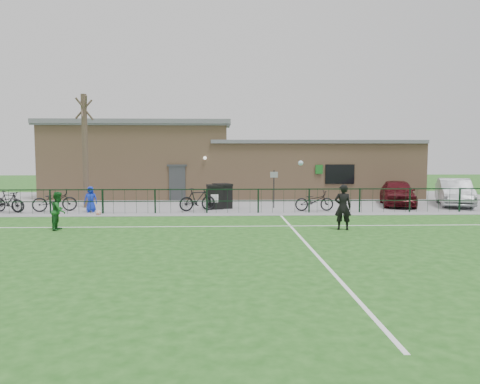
{
  "coord_description": "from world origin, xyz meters",
  "views": [
    {
      "loc": [
        -0.73,
        -14.59,
        3.01
      ],
      "look_at": [
        0.0,
        5.0,
        1.3
      ],
      "focal_mm": 35.0,
      "sensor_mm": 36.0,
      "label": 1
    }
  ],
  "objects_px": {
    "bare_tree": "(85,151)",
    "bicycle_a": "(5,202)",
    "sign_post": "(274,189)",
    "bicycle_b": "(9,201)",
    "ball_ground": "(99,213)",
    "bicycle_e": "(314,201)",
    "car_silver": "(454,192)",
    "car_maroon": "(397,193)",
    "bicycle_d": "(197,199)",
    "wheelie_bin_right": "(223,197)",
    "outfield_player": "(59,211)",
    "bicycle_c": "(55,200)",
    "spectator_child": "(91,199)",
    "wheelie_bin_left": "(215,198)"
  },
  "relations": [
    {
      "from": "wheelie_bin_right",
      "to": "bicycle_e",
      "type": "xyz_separation_m",
      "value": [
        4.61,
        -1.33,
        -0.09
      ]
    },
    {
      "from": "car_maroon",
      "to": "bicycle_a",
      "type": "height_order",
      "value": "car_maroon"
    },
    {
      "from": "sign_post",
      "to": "bicycle_c",
      "type": "xyz_separation_m",
      "value": [
        -11.07,
        -1.05,
        -0.45
      ]
    },
    {
      "from": "sign_post",
      "to": "bicycle_c",
      "type": "height_order",
      "value": "sign_post"
    },
    {
      "from": "car_maroon",
      "to": "bicycle_d",
      "type": "height_order",
      "value": "car_maroon"
    },
    {
      "from": "wheelie_bin_left",
      "to": "bicycle_a",
      "type": "distance_m",
      "value": 10.28
    },
    {
      "from": "car_maroon",
      "to": "wheelie_bin_right",
      "type": "bearing_deg",
      "value": -160.89
    },
    {
      "from": "sign_post",
      "to": "outfield_player",
      "type": "height_order",
      "value": "sign_post"
    },
    {
      "from": "bare_tree",
      "to": "bicycle_c",
      "type": "distance_m",
      "value": 3.13
    },
    {
      "from": "bicycle_a",
      "to": "ball_ground",
      "type": "height_order",
      "value": "bicycle_a"
    },
    {
      "from": "sign_post",
      "to": "ball_ground",
      "type": "bearing_deg",
      "value": -164.31
    },
    {
      "from": "car_silver",
      "to": "bicycle_d",
      "type": "bearing_deg",
      "value": -154.0
    },
    {
      "from": "bicycle_b",
      "to": "bicycle_c",
      "type": "height_order",
      "value": "bicycle_c"
    },
    {
      "from": "car_silver",
      "to": "bicycle_c",
      "type": "bearing_deg",
      "value": -156.51
    },
    {
      "from": "sign_post",
      "to": "ball_ground",
      "type": "xyz_separation_m",
      "value": [
        -8.56,
        -2.41,
        -0.9
      ]
    },
    {
      "from": "wheelie_bin_right",
      "to": "spectator_child",
      "type": "xyz_separation_m",
      "value": [
        -6.49,
        -1.4,
        0.03
      ]
    },
    {
      "from": "wheelie_bin_right",
      "to": "bicycle_e",
      "type": "height_order",
      "value": "wheelie_bin_right"
    },
    {
      "from": "bare_tree",
      "to": "sign_post",
      "type": "distance_m",
      "value": 10.19
    },
    {
      "from": "sign_post",
      "to": "bare_tree",
      "type": "bearing_deg",
      "value": 176.65
    },
    {
      "from": "wheelie_bin_left",
      "to": "bicycle_a",
      "type": "bearing_deg",
      "value": 179.27
    },
    {
      "from": "bare_tree",
      "to": "outfield_player",
      "type": "distance_m",
      "value": 7.46
    },
    {
      "from": "bicycle_b",
      "to": "car_maroon",
      "type": "bearing_deg",
      "value": -64.27
    },
    {
      "from": "bicycle_b",
      "to": "sign_post",
      "type": "bearing_deg",
      "value": -64.83
    },
    {
      "from": "sign_post",
      "to": "car_silver",
      "type": "distance_m",
      "value": 10.12
    },
    {
      "from": "bicycle_a",
      "to": "spectator_child",
      "type": "relative_size",
      "value": 1.5
    },
    {
      "from": "bicycle_b",
      "to": "spectator_child",
      "type": "xyz_separation_m",
      "value": [
        4.09,
        -0.23,
        0.12
      ]
    },
    {
      "from": "bare_tree",
      "to": "bicycle_a",
      "type": "distance_m",
      "value": 4.63
    },
    {
      "from": "bare_tree",
      "to": "car_silver",
      "type": "height_order",
      "value": "bare_tree"
    },
    {
      "from": "car_maroon",
      "to": "car_silver",
      "type": "xyz_separation_m",
      "value": [
        3.16,
        -0.09,
        0.02
      ]
    },
    {
      "from": "bare_tree",
      "to": "wheelie_bin_right",
      "type": "xyz_separation_m",
      "value": [
        7.26,
        -0.56,
        -2.38
      ]
    },
    {
      "from": "car_silver",
      "to": "outfield_player",
      "type": "height_order",
      "value": "car_silver"
    },
    {
      "from": "bare_tree",
      "to": "ball_ground",
      "type": "relative_size",
      "value": 24.42
    },
    {
      "from": "bicycle_a",
      "to": "bicycle_b",
      "type": "relative_size",
      "value": 1.11
    },
    {
      "from": "bicycle_b",
      "to": "bicycle_e",
      "type": "bearing_deg",
      "value": -70.38
    },
    {
      "from": "bare_tree",
      "to": "bicycle_e",
      "type": "xyz_separation_m",
      "value": [
        11.87,
        -1.89,
        -2.47
      ]
    },
    {
      "from": "sign_post",
      "to": "bicycle_e",
      "type": "distance_m",
      "value": 2.36
    },
    {
      "from": "car_maroon",
      "to": "wheelie_bin_left",
      "type": "bearing_deg",
      "value": -159.65
    },
    {
      "from": "wheelie_bin_right",
      "to": "sign_post",
      "type": "distance_m",
      "value": 2.74
    },
    {
      "from": "bare_tree",
      "to": "outfield_player",
      "type": "xyz_separation_m",
      "value": [
        0.97,
        -7.04,
        -2.26
      ]
    },
    {
      "from": "bicycle_d",
      "to": "ball_ground",
      "type": "xyz_separation_m",
      "value": [
        -4.59,
        -1.32,
        -0.47
      ]
    },
    {
      "from": "bare_tree",
      "to": "bicycle_b",
      "type": "xyz_separation_m",
      "value": [
        -3.31,
        -1.73,
        -2.46
      ]
    },
    {
      "from": "wheelie_bin_right",
      "to": "bare_tree",
      "type": "bearing_deg",
      "value": 155.79
    },
    {
      "from": "car_silver",
      "to": "sign_post",
      "type": "bearing_deg",
      "value": -157.24
    },
    {
      "from": "car_silver",
      "to": "bicycle_a",
      "type": "relative_size",
      "value": 2.36
    },
    {
      "from": "wheelie_bin_right",
      "to": "bicycle_e",
      "type": "distance_m",
      "value": 4.8
    },
    {
      "from": "car_silver",
      "to": "bare_tree",
      "type": "bearing_deg",
      "value": -160.91
    },
    {
      "from": "car_silver",
      "to": "ball_ground",
      "type": "height_order",
      "value": "car_silver"
    },
    {
      "from": "sign_post",
      "to": "bicycle_b",
      "type": "relative_size",
      "value": 1.16
    },
    {
      "from": "wheelie_bin_right",
      "to": "bicycle_a",
      "type": "relative_size",
      "value": 0.63
    },
    {
      "from": "car_silver",
      "to": "bicycle_b",
      "type": "relative_size",
      "value": 2.62
    }
  ]
}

